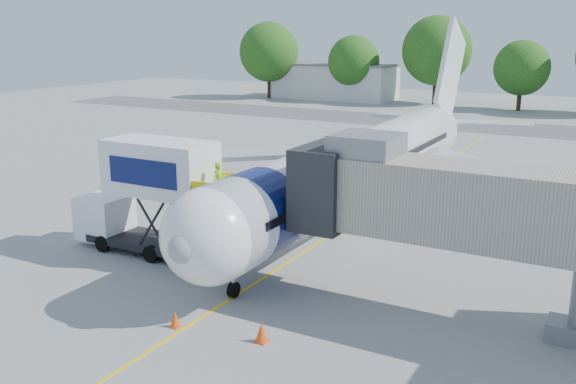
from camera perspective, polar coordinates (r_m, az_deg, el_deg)
The scene contains 14 objects.
ground at distance 33.86m, azimuth 4.12°, elevation -3.63°, with size 160.00×160.00×0.00m, color #9B9B98.
guidance_line at distance 33.86m, azimuth 4.12°, elevation -3.62°, with size 0.15×70.00×0.01m, color yellow.
taxiway_strip at distance 73.27m, azimuth 18.21°, elevation 5.47°, with size 120.00×10.00×0.01m, color #59595B.
aircraft at distance 36.77m, azimuth 6.92°, elevation 2.50°, with size 34.17×37.73×11.35m.
jet_bridge at distance 23.73m, azimuth 14.72°, elevation -1.02°, with size 13.90×3.20×6.60m.
catering_hiloader at distance 30.72m, azimuth -12.12°, elevation -0.45°, with size 8.50×2.44×5.50m.
ground_tug at distance 22.61m, azimuth -23.57°, elevation -12.55°, with size 3.51×2.45×1.27m.
safety_cone_a at distance 22.45m, azimuth -2.37°, elevation -12.39°, with size 0.45×0.45×0.71m.
safety_cone_b at distance 23.82m, azimuth -10.01°, elevation -11.10°, with size 0.38×0.38×0.61m.
outbuilding_left at distance 98.73m, azimuth 4.14°, elevation 9.83°, with size 18.40×8.40×5.30m.
tree_a at distance 99.21m, azimuth -1.71°, elevation 12.34°, with size 8.94×8.94×11.40m.
tree_b at distance 94.76m, azimuth 5.86°, elevation 11.47°, with size 7.43×7.43×9.48m.
tree_c at distance 92.96m, azimuth 13.08°, elevation 12.15°, with size 9.56×9.56×12.18m.
tree_d at distance 88.79m, azimuth 20.07°, elevation 10.32°, with size 7.07×7.07×9.02m.
Camera 1 is at (13.44, -29.27, 10.46)m, focal length 40.00 mm.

